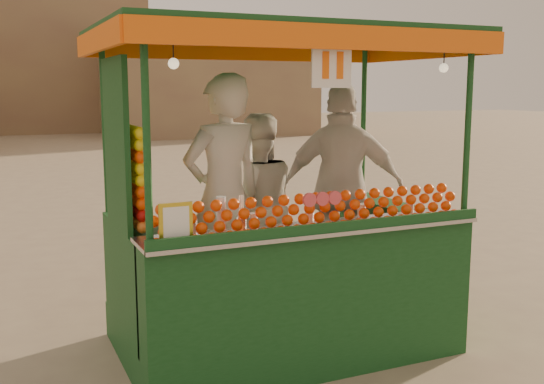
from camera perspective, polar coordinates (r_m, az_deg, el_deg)
name	(u,v)px	position (r m, az deg, el deg)	size (l,w,h in m)	color
ground	(308,331)	(5.76, 3.22, -12.27)	(90.00, 90.00, 0.00)	#746553
building_right	(206,80)	(30.28, -5.94, 9.93)	(9.00, 6.00, 5.00)	olive
juice_cart	(279,251)	(5.07, 0.62, -5.29)	(2.82, 1.83, 2.56)	#103C16
vendor_left	(224,196)	(5.06, -4.33, -0.40)	(0.78, 0.59, 1.93)	silver
vendor_middle	(256,206)	(5.56, -1.43, -1.23)	(0.83, 0.67, 1.60)	silver
vendor_right	(342,189)	(5.70, 6.32, 0.29)	(1.17, 0.94, 1.86)	beige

